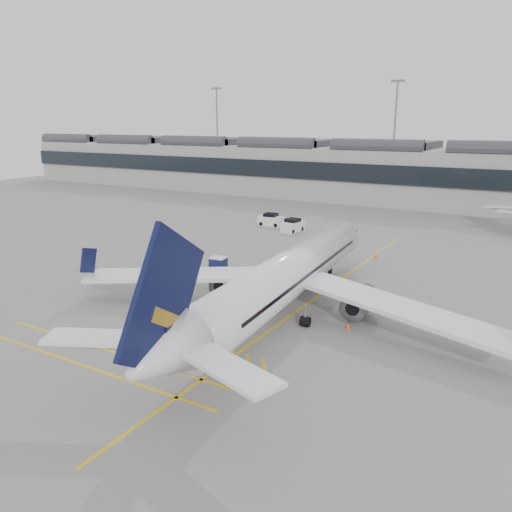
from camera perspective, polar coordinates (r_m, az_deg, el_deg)
The scene contains 17 objects.
ground at distance 46.04m, azimuth -8.89°, elevation -5.53°, with size 220.00×220.00×0.00m, color gray.
terminal at distance 109.09m, azimuth 15.82°, elevation 9.23°, with size 200.00×20.45×12.40m.
light_masts at distance 122.71m, azimuth 17.09°, elevation 13.63°, with size 113.00×0.60×25.45m.
apron_markings at distance 49.28m, azimuth 7.73°, elevation -4.08°, with size 0.25×60.00×0.01m, color gold.
airliner_main at distance 42.54m, azimuth 3.32°, elevation -2.44°, with size 38.15×41.81×11.11m.
belt_loader at distance 50.03m, azimuth 3.33°, elevation -2.99°, with size 4.93×3.16×1.97m.
baggage_cart_a at distance 48.98m, azimuth 1.51°, elevation -2.94°, with size 2.05×1.90×1.72m.
baggage_cart_b at distance 54.46m, azimuth -4.33°, elevation -1.03°, with size 1.96×1.68×1.88m.
baggage_cart_c at distance 51.58m, azimuth -11.35°, elevation -2.25°, with size 2.04×1.83×1.80m.
baggage_cart_d at distance 49.40m, azimuth -11.33°, elevation -3.00°, with size 2.21×2.07×1.84m.
ramp_agent_a at distance 50.34m, azimuth 2.11°, elevation -2.44°, with size 0.67×0.44×1.85m, color #FF430D.
ramp_agent_b at distance 45.25m, azimuth -3.16°, elevation -4.45°, with size 0.92×0.72×1.90m, color #FF480D.
pushback_tug at distance 47.20m, azimuth -9.15°, elevation -4.22°, with size 2.63×1.81×1.38m.
safety_cone_nose at distance 62.64m, azimuth 13.55°, elevation 0.03°, with size 0.41×0.41×0.57m, color #F24C0A.
safety_cone_engine at distance 40.95m, azimuth 10.49°, elevation -7.85°, with size 0.39×0.39×0.54m, color #F24C0A.
service_van_left at distance 80.27m, azimuth 1.70°, elevation 4.13°, with size 3.98×2.14×2.00m.
service_van_mid at distance 75.95m, azimuth 4.20°, elevation 3.47°, with size 2.38×4.10×2.01m.
Camera 1 is at (27.68, -33.14, 15.97)m, focal length 35.00 mm.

